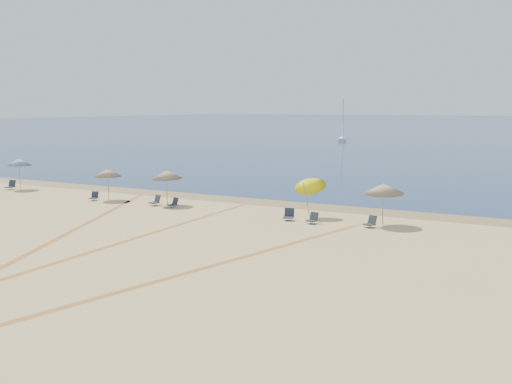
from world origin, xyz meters
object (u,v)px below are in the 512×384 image
chair_5 (313,219)px  chair_3 (174,203)px  umbrella_3 (310,182)px  chair_4 (289,215)px  chair_0 (11,185)px  chair_2 (156,201)px  chair_6 (371,222)px  umbrella_1 (108,173)px  chair_1 (94,197)px  umbrella_2 (167,174)px  umbrella_4 (384,188)px  sailboat_3 (343,128)px  umbrella_0 (19,162)px

chair_5 → chair_3: bearing=-170.8°
umbrella_3 → chair_4: (-0.68, -1.40, -1.77)m
chair_0 → chair_2: size_ratio=0.97×
chair_0 → chair_6: bearing=-10.3°
umbrella_1 → chair_0: bearing=177.7°
umbrella_3 → chair_5: umbrella_3 is taller
chair_3 → chair_4: chair_4 is taller
chair_4 → chair_6: bearing=-12.6°
chair_1 → chair_2: 5.08m
chair_5 → chair_6: (3.18, 0.47, 0.00)m
umbrella_2 → chair_5: bearing=-6.6°
umbrella_4 → umbrella_2: bearing=-179.7°
umbrella_4 → chair_6: 2.01m
chair_1 → chair_6: bearing=-15.9°
umbrella_2 → chair_1: umbrella_2 is taller
chair_0 → chair_3: bearing=-11.1°
umbrella_4 → chair_0: umbrella_4 is taller
chair_4 → sailboat_3: (-23.05, 75.88, 2.09)m
umbrella_1 → chair_6: umbrella_1 is taller
umbrella_2 → chair_2: 1.91m
umbrella_2 → umbrella_4: (14.47, 0.07, 0.00)m
umbrella_3 → umbrella_4: bearing=-4.1°
sailboat_3 → chair_6: bearing=-87.1°
chair_2 → chair_5: (11.47, -0.77, -0.02)m
umbrella_4 → chair_4: size_ratio=3.06×
umbrella_0 → umbrella_2: bearing=-2.6°
umbrella_2 → umbrella_4: bearing=0.3°
umbrella_2 → chair_6: umbrella_2 is taller
umbrella_3 → chair_5: bearing=-61.8°
umbrella_1 → chair_2: size_ratio=2.78×
umbrella_3 → chair_1: 15.80m
umbrella_1 → umbrella_4: umbrella_4 is taller
umbrella_0 → chair_2: bearing=-4.7°
chair_3 → chair_6: bearing=19.0°
chair_1 → sailboat_3: 76.14m
umbrella_1 → chair_4: umbrella_1 is taller
chair_1 → chair_3: chair_3 is taller
umbrella_4 → chair_4: umbrella_4 is taller
chair_1 → chair_4: (14.96, -0.20, 0.03)m
umbrella_3 → umbrella_4: 4.50m
chair_3 → chair_5: 9.99m
umbrella_1 → sailboat_3: 75.59m
umbrella_1 → chair_3: bearing=-3.7°
chair_3 → umbrella_0: bearing=-164.5°
chair_6 → chair_3: bearing=-157.2°
umbrella_2 → sailboat_3: bearing=100.4°
umbrella_1 → chair_4: bearing=-3.3°
umbrella_2 → chair_0: (-15.27, 0.22, -1.72)m
umbrella_1 → chair_4: 14.31m
sailboat_3 → umbrella_4: bearing=-86.6°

